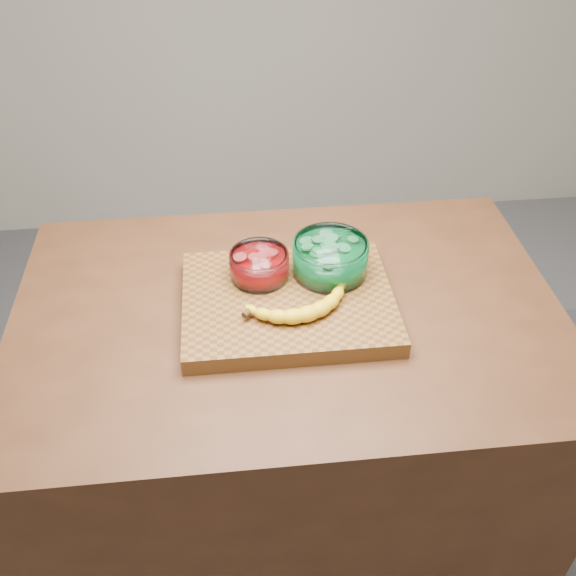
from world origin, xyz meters
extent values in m
plane|color=#5E5E63|center=(0.00, 0.00, 0.00)|extent=(3.50, 3.50, 0.00)
cube|color=#4B2A16|center=(0.00, 0.00, 0.45)|extent=(1.20, 0.80, 0.90)
cube|color=brown|center=(0.00, 0.00, 0.92)|extent=(0.45, 0.35, 0.04)
cylinder|color=white|center=(-0.06, 0.07, 0.97)|extent=(0.13, 0.13, 0.06)
cylinder|color=red|center=(-0.06, 0.07, 0.96)|extent=(0.11, 0.11, 0.03)
cylinder|color=#F34D4D|center=(-0.06, 0.07, 0.99)|extent=(0.10, 0.10, 0.02)
cylinder|color=white|center=(0.10, 0.07, 0.98)|extent=(0.17, 0.17, 0.08)
cylinder|color=#0C8537|center=(0.10, 0.07, 0.97)|extent=(0.14, 0.14, 0.04)
cylinder|color=#61CE7C|center=(0.10, 0.07, 1.00)|extent=(0.14, 0.14, 0.02)
camera|label=1|loc=(-0.11, -1.04, 1.83)|focal=40.00mm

